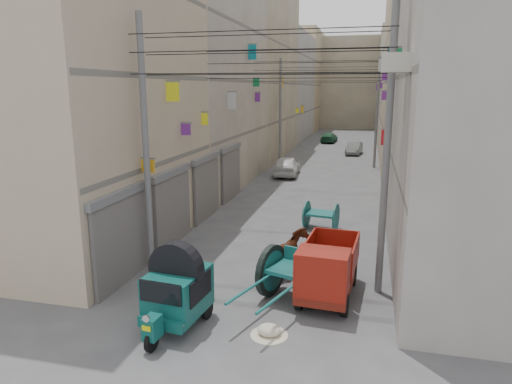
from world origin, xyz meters
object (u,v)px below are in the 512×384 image
(tonga_cart, at_px, (293,275))
(distant_car_green, at_px, (329,138))
(second_cart, at_px, (321,215))
(mini_truck, at_px, (326,274))
(horse, at_px, (292,254))
(distant_car_white, at_px, (287,166))
(distant_car_grey, at_px, (354,148))
(feed_sack, at_px, (269,330))
(auto_rickshaw, at_px, (177,289))

(tonga_cart, height_order, distant_car_green, tonga_cart)
(tonga_cart, relative_size, second_cart, 2.39)
(mini_truck, distance_m, second_cart, 6.73)
(tonga_cart, relative_size, horse, 2.13)
(tonga_cart, xyz_separation_m, distant_car_white, (-3.46, 18.47, -0.11))
(second_cart, distance_m, horse, 5.04)
(distant_car_green, bearing_deg, distant_car_grey, 112.90)
(second_cart, relative_size, horse, 0.89)
(mini_truck, xyz_separation_m, second_cart, (-0.83, 6.67, -0.21))
(feed_sack, height_order, distant_car_green, distant_car_green)
(feed_sack, relative_size, distant_car_white, 0.15)
(horse, bearing_deg, distant_car_white, -69.58)
(mini_truck, height_order, horse, mini_truck)
(auto_rickshaw, height_order, mini_truck, mini_truck)
(auto_rickshaw, relative_size, feed_sack, 4.26)
(mini_truck, xyz_separation_m, feed_sack, (-1.15, -2.11, -0.69))
(mini_truck, distance_m, distant_car_grey, 29.82)
(mini_truck, bearing_deg, feed_sack, -114.59)
(feed_sack, distance_m, distant_car_green, 40.75)
(distant_car_grey, bearing_deg, second_cart, -85.19)
(distant_car_grey, bearing_deg, auto_rickshaw, -89.50)
(second_cart, distance_m, feed_sack, 8.80)
(auto_rickshaw, bearing_deg, horse, 65.64)
(distant_car_white, bearing_deg, mini_truck, 99.82)
(second_cart, relative_size, distant_car_white, 0.38)
(second_cart, relative_size, distant_car_grey, 0.45)
(distant_car_white, bearing_deg, tonga_cart, 97.01)
(distant_car_grey, bearing_deg, feed_sack, -85.39)
(mini_truck, bearing_deg, distant_car_white, 107.34)
(tonga_cart, relative_size, mini_truck, 1.12)
(distant_car_green, bearing_deg, horse, 97.20)
(second_cart, xyz_separation_m, horse, (-0.41, -5.02, 0.08))
(feed_sack, distance_m, horse, 3.81)
(distant_car_green, bearing_deg, tonga_cart, 97.55)
(mini_truck, distance_m, feed_sack, 2.50)
(feed_sack, relative_size, distant_car_green, 0.16)
(auto_rickshaw, relative_size, second_cart, 1.63)
(tonga_cart, relative_size, distant_car_grey, 1.07)
(distant_car_white, bearing_deg, distant_car_green, -96.62)
(tonga_cart, bearing_deg, horse, 119.03)
(second_cart, xyz_separation_m, feed_sack, (-0.31, -8.78, -0.48))
(distant_car_white, xyz_separation_m, distant_car_grey, (4.07, 11.51, -0.13))
(distant_car_green, bearing_deg, auto_rickshaw, 93.80)
(horse, bearing_deg, second_cart, -84.90)
(tonga_cart, height_order, second_cart, tonga_cart)
(tonga_cart, bearing_deg, distant_car_green, 112.10)
(auto_rickshaw, distance_m, distant_car_grey, 32.17)
(mini_truck, bearing_deg, auto_rickshaw, -143.70)
(mini_truck, relative_size, horse, 1.91)
(feed_sack, relative_size, horse, 0.34)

